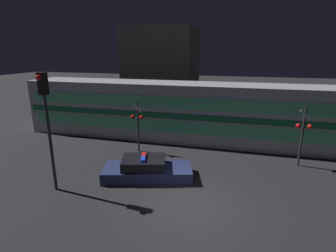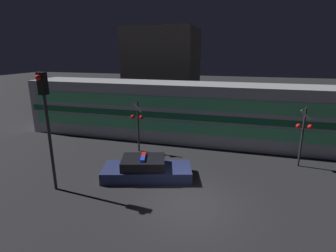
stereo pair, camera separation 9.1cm
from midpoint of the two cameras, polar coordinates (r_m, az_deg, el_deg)
name	(u,v)px [view 2 (the right image)]	position (r m, az deg, el deg)	size (l,w,h in m)	color
ground_plane	(190,205)	(11.10, 5.10, -16.70)	(120.00, 120.00, 0.00)	black
train	(183,111)	(18.30, 3.36, 3.19)	(22.72, 3.14, 3.93)	#B7BABF
police_car	(146,170)	(13.03, -4.58, -9.43)	(4.60, 2.87, 1.14)	navy
crossing_signal_near	(303,132)	(15.37, 27.48, -1.18)	(0.80, 0.31, 3.23)	#2D2D33
crossing_signal_far	(138,122)	(15.90, -6.44, 0.90)	(0.80, 0.31, 3.15)	#2D2D33
traffic_light_corner	(46,111)	(11.95, -24.85, 2.97)	(0.30, 0.46, 5.18)	#2D2D33
building_left	(163,70)	(28.25, -1.02, 12.17)	(6.96, 6.15, 8.32)	#47423D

